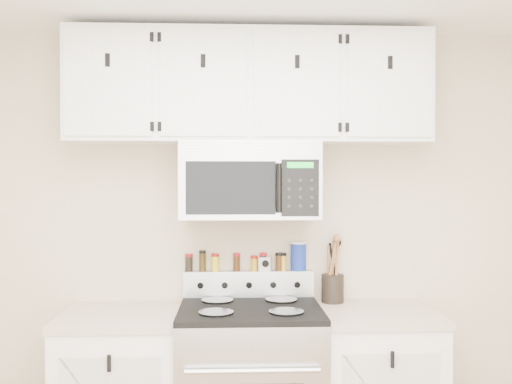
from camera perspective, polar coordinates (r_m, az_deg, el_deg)
back_wall at (r=3.39m, az=-0.75°, el=-5.28°), size 3.50×0.01×2.50m
microwave at (r=3.18m, az=-0.64°, el=1.16°), size 0.76×0.44×0.42m
upper_cabinets at (r=3.25m, az=-0.67°, el=10.38°), size 2.00×0.35×0.62m
utensil_crock at (r=3.39m, az=7.67°, el=-9.31°), size 0.13×0.13×0.38m
kitchen_timer at (r=3.37m, az=0.93°, el=-7.19°), size 0.08×0.07×0.08m
salt_canister at (r=3.38m, az=4.25°, el=-6.40°), size 0.09×0.09×0.17m
spice_jar_0 at (r=3.37m, az=-6.73°, el=-7.01°), size 0.05×0.05×0.10m
spice_jar_1 at (r=3.37m, az=-5.37°, el=-6.85°), size 0.04×0.04×0.12m
spice_jar_2 at (r=3.37m, az=-4.10°, el=-7.02°), size 0.04×0.04×0.10m
spice_jar_3 at (r=3.36m, az=-1.95°, el=-7.00°), size 0.04×0.04×0.10m
spice_jar_4 at (r=3.37m, az=-0.20°, el=-7.13°), size 0.04×0.04×0.09m
spice_jar_5 at (r=3.37m, az=0.73°, el=-6.97°), size 0.04×0.04×0.11m
spice_jar_6 at (r=3.38m, az=2.33°, el=-6.97°), size 0.05×0.05×0.10m
spice_jar_7 at (r=3.38m, az=2.72°, el=-6.97°), size 0.04×0.04×0.10m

